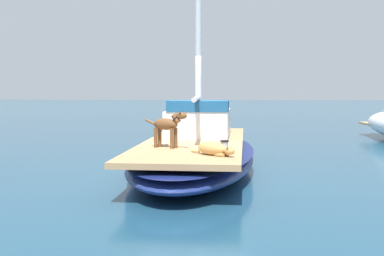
{
  "coord_description": "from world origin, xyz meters",
  "views": [
    {
      "loc": [
        0.48,
        -10.72,
        1.8
      ],
      "look_at": [
        0.0,
        -1.0,
        1.01
      ],
      "focal_mm": 47.45,
      "sensor_mm": 36.0,
      "label": 1
    }
  ],
  "objects": [
    {
      "name": "cabin_house",
      "position": [
        0.07,
        1.12,
        1.01
      ],
      "size": [
        1.52,
        2.29,
        0.84
      ],
      "color": "silver",
      "rests_on": "sailboat_main"
    },
    {
      "name": "coiled_rope",
      "position": [
        -0.62,
        -0.96,
        0.68
      ],
      "size": [
        0.32,
        0.32,
        0.04
      ],
      "primitive_type": "torus",
      "color": "beige",
      "rests_on": "sailboat_main"
    },
    {
      "name": "dog_brown",
      "position": [
        -0.44,
        -1.32,
        1.08
      ],
      "size": [
        0.86,
        0.52,
        0.7
      ],
      "color": "brown",
      "rests_on": "sailboat_main"
    },
    {
      "name": "dog_tan",
      "position": [
        0.43,
        -2.31,
        0.77
      ],
      "size": [
        0.77,
        0.69,
        0.22
      ],
      "color": "tan",
      "rests_on": "sailboat_main"
    },
    {
      "name": "mast_main",
      "position": [
        0.05,
        0.73,
        3.35
      ],
      "size": [
        0.14,
        2.27,
        6.04
      ],
      "color": "silver",
      "rests_on": "sailboat_main"
    },
    {
      "name": "deck_winch",
      "position": [
        0.61,
        -1.86,
        0.76
      ],
      "size": [
        0.16,
        0.16,
        0.21
      ],
      "color": "#B7B7BC",
      "rests_on": "sailboat_main"
    },
    {
      "name": "sailboat_main",
      "position": [
        0.0,
        0.0,
        0.34
      ],
      "size": [
        2.91,
        7.36,
        0.66
      ],
      "color": "navy",
      "rests_on": "ground"
    },
    {
      "name": "ground_plane",
      "position": [
        0.0,
        0.0,
        0.0
      ],
      "size": [
        120.0,
        120.0,
        0.0
      ],
      "primitive_type": "plane",
      "color": "navy"
    }
  ]
}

